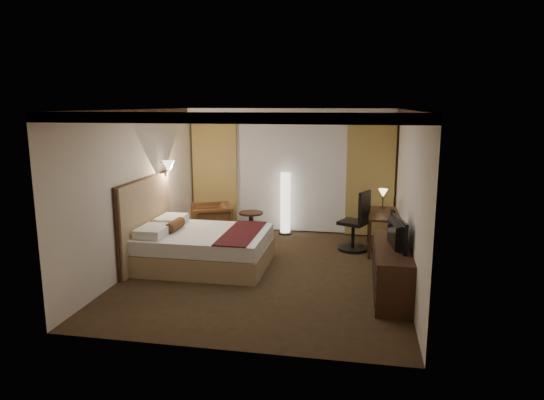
% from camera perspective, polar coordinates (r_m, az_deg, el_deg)
% --- Properties ---
extents(floor, '(4.50, 5.50, 0.01)m').
position_cam_1_polar(floor, '(8.33, -0.51, -8.32)').
color(floor, '#302112').
rests_on(floor, ground).
extents(ceiling, '(4.50, 5.50, 0.01)m').
position_cam_1_polar(ceiling, '(7.85, -0.54, 10.60)').
color(ceiling, white).
rests_on(ceiling, back_wall).
extents(back_wall, '(4.50, 0.02, 2.70)m').
position_cam_1_polar(back_wall, '(10.66, 2.30, 3.47)').
color(back_wall, beige).
rests_on(back_wall, floor).
extents(left_wall, '(0.02, 5.50, 2.70)m').
position_cam_1_polar(left_wall, '(8.68, -15.26, 1.31)').
color(left_wall, beige).
rests_on(left_wall, floor).
extents(right_wall, '(0.02, 5.50, 2.70)m').
position_cam_1_polar(right_wall, '(7.87, 15.78, 0.29)').
color(right_wall, beige).
rests_on(right_wall, floor).
extents(crown_molding, '(4.50, 5.50, 0.12)m').
position_cam_1_polar(crown_molding, '(7.85, -0.54, 10.16)').
color(crown_molding, black).
rests_on(crown_molding, ceiling).
extents(soffit, '(4.50, 0.50, 0.20)m').
position_cam_1_polar(soffit, '(10.31, 2.15, 10.19)').
color(soffit, white).
rests_on(soffit, ceiling).
extents(curtain_sheer, '(2.48, 0.04, 2.45)m').
position_cam_1_polar(curtain_sheer, '(10.59, 2.23, 2.88)').
color(curtain_sheer, silver).
rests_on(curtain_sheer, back_wall).
extents(curtain_left_drape, '(1.00, 0.14, 2.45)m').
position_cam_1_polar(curtain_left_drape, '(10.91, -6.70, 3.05)').
color(curtain_left_drape, '#A38A4A').
rests_on(curtain_left_drape, back_wall).
extents(curtain_right_drape, '(1.00, 0.14, 2.45)m').
position_cam_1_polar(curtain_right_drape, '(10.43, 11.48, 2.53)').
color(curtain_right_drape, '#A38A4A').
rests_on(curtain_right_drape, back_wall).
extents(wall_sconce, '(0.24, 0.24, 0.24)m').
position_cam_1_polar(wall_sconce, '(9.40, -12.07, 3.86)').
color(wall_sconce, white).
rests_on(wall_sconce, left_wall).
extents(bed, '(2.15, 1.68, 0.63)m').
position_cam_1_polar(bed, '(8.57, -7.79, -5.64)').
color(bed, white).
rests_on(bed, floor).
extents(headboard, '(0.12, 1.98, 1.50)m').
position_cam_1_polar(headboard, '(8.85, -14.56, -2.44)').
color(headboard, tan).
rests_on(headboard, floor).
extents(armchair, '(1.00, 1.03, 0.82)m').
position_cam_1_polar(armchair, '(10.19, -7.16, -2.34)').
color(armchair, '#513118').
rests_on(armchair, floor).
extents(side_table, '(0.51, 0.51, 0.56)m').
position_cam_1_polar(side_table, '(10.25, -2.46, -2.95)').
color(side_table, black).
rests_on(side_table, floor).
extents(floor_lamp, '(0.29, 0.29, 1.36)m').
position_cam_1_polar(floor_lamp, '(10.47, 1.58, -0.39)').
color(floor_lamp, white).
rests_on(floor_lamp, floor).
extents(desk, '(0.55, 1.23, 0.75)m').
position_cam_1_polar(desk, '(9.55, 12.87, -3.68)').
color(desk, black).
rests_on(desk, floor).
extents(desk_lamp, '(0.18, 0.18, 0.34)m').
position_cam_1_polar(desk_lamp, '(9.88, 12.90, 0.06)').
color(desk_lamp, '#FFD899').
rests_on(desk_lamp, desk).
extents(office_chair, '(0.76, 0.76, 1.18)m').
position_cam_1_polar(office_chair, '(9.44, 9.55, -2.37)').
color(office_chair, black).
rests_on(office_chair, floor).
extents(dresser, '(0.50, 1.89, 0.73)m').
position_cam_1_polar(dresser, '(7.49, 13.88, -7.95)').
color(dresser, black).
rests_on(dresser, floor).
extents(television, '(0.71, 1.07, 0.13)m').
position_cam_1_polar(television, '(7.30, 13.88, -3.07)').
color(television, black).
rests_on(television, dresser).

